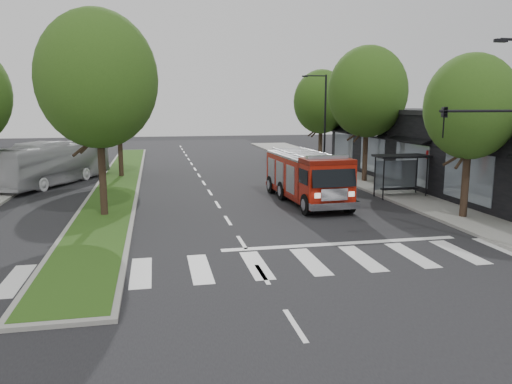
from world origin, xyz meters
TOP-DOWN VIEW (x-y plane):
  - ground at (0.00, 0.00)m, footprint 140.00×140.00m
  - sidewalk_right at (12.50, 10.00)m, footprint 5.00×80.00m
  - median at (-6.00, 18.00)m, footprint 3.00×50.00m
  - storefront_row at (17.00, 10.00)m, footprint 8.00×30.00m
  - bus_shelter at (11.20, 8.15)m, footprint 3.20×1.60m
  - tree_right_near at (11.50, 2.00)m, footprint 4.40×4.40m
  - tree_right_mid at (11.50, 14.00)m, footprint 5.60×5.60m
  - tree_right_far at (11.50, 24.00)m, footprint 5.00×5.00m
  - tree_median_near at (-6.00, 6.00)m, footprint 5.80×5.80m
  - tree_median_far at (-6.00, 20.00)m, footprint 5.60×5.60m
  - streetlight_right_far at (10.35, 20.00)m, footprint 2.11×0.20m
  - fire_engine at (5.17, 7.79)m, footprint 3.03×8.85m
  - city_bus at (-10.47, 17.62)m, footprint 6.92×11.08m

SIDE VIEW (x-z plane):
  - ground at x=0.00m, z-range 0.00..0.00m
  - sidewalk_right at x=12.50m, z-range 0.00..0.15m
  - median at x=-6.00m, z-range 0.00..0.16m
  - fire_engine at x=5.17m, z-range -0.06..2.97m
  - city_bus at x=-10.47m, z-range 0.00..3.07m
  - bus_shelter at x=11.20m, z-range 0.73..3.34m
  - storefront_row at x=17.00m, z-range 0.00..5.00m
  - streetlight_right_far at x=10.35m, z-range 0.48..8.48m
  - tree_right_near at x=11.50m, z-range 1.48..9.53m
  - tree_right_far at x=11.50m, z-range 1.47..10.20m
  - tree_right_mid at x=11.50m, z-range 1.63..11.35m
  - tree_median_far at x=-6.00m, z-range 1.63..11.35m
  - tree_median_near at x=-6.00m, z-range 1.73..11.89m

